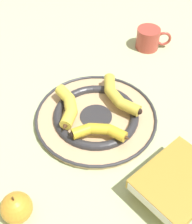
{
  "coord_description": "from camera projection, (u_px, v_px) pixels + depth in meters",
  "views": [
    {
      "loc": [
        0.51,
        0.33,
        0.7
      ],
      "look_at": [
        -0.03,
        0.03,
        0.03
      ],
      "focal_mm": 50.0,
      "sensor_mm": 36.0,
      "label": 1
    }
  ],
  "objects": [
    {
      "name": "coffee_mug",
      "position": [
        149.0,
        38.0,
        1.16
      ],
      "size": [
        0.09,
        0.12,
        0.08
      ],
      "rotation": [
        0.0,
        0.0,
        2.05
      ],
      "color": "#B24238",
      "rests_on": "ground_plane"
    },
    {
      "name": "decorative_bowl",
      "position": [
        96.0,
        117.0,
        0.93
      ],
      "size": [
        0.36,
        0.36,
        0.03
      ],
      "color": "tan",
      "rests_on": "ground_plane"
    },
    {
      "name": "book_stack",
      "position": [
        179.0,
        185.0,
        0.74
      ],
      "size": [
        0.24,
        0.21,
        0.07
      ],
      "rotation": [
        0.0,
        0.0,
        5.82
      ],
      "color": "black",
      "rests_on": "ground_plane"
    },
    {
      "name": "banana_b",
      "position": [
        100.0,
        131.0,
        0.85
      ],
      "size": [
        0.09,
        0.16,
        0.03
      ],
      "rotation": [
        0.0,
        0.0,
        -1.14
      ],
      "color": "gold",
      "rests_on": "decorative_bowl"
    },
    {
      "name": "banana_c",
      "position": [
        68.0,
        107.0,
        0.91
      ],
      "size": [
        0.15,
        0.12,
        0.04
      ],
      "rotation": [
        0.0,
        0.0,
        -2.46
      ],
      "color": "yellow",
      "rests_on": "decorative_bowl"
    },
    {
      "name": "apple",
      "position": [
        17.0,
        208.0,
        0.71
      ],
      "size": [
        0.07,
        0.07,
        0.09
      ],
      "color": "gold",
      "rests_on": "ground_plane"
    },
    {
      "name": "banana_a",
      "position": [
        117.0,
        95.0,
        0.94
      ],
      "size": [
        0.13,
        0.17,
        0.03
      ],
      "rotation": [
        0.0,
        0.0,
        1.0
      ],
      "color": "gold",
      "rests_on": "decorative_bowl"
    },
    {
      "name": "ground_plane",
      "position": [
        81.0,
        123.0,
        0.93
      ],
      "size": [
        2.8,
        2.8,
        0.0
      ],
      "primitive_type": "plane",
      "color": "#B2C693"
    }
  ]
}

